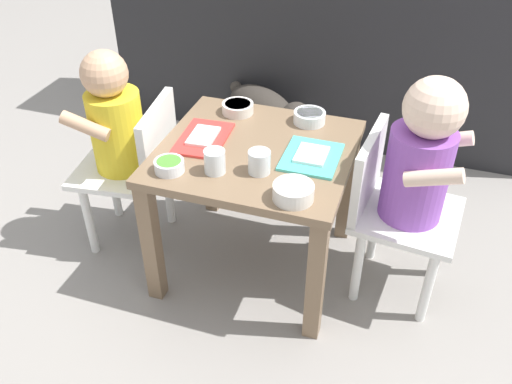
{
  "coord_description": "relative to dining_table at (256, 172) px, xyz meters",
  "views": [
    {
      "loc": [
        0.41,
        -1.24,
        1.24
      ],
      "look_at": [
        0.0,
        0.0,
        0.28
      ],
      "focal_mm": 38.43,
      "sensor_mm": 36.0,
      "label": 1
    }
  ],
  "objects": [
    {
      "name": "dining_table",
      "position": [
        0.0,
        0.0,
        0.0
      ],
      "size": [
        0.54,
        0.51,
        0.43
      ],
      "color": "#7A6047",
      "rests_on": "ground"
    },
    {
      "name": "veggie_bowl_far",
      "position": [
        0.16,
        -0.19,
        0.1
      ],
      "size": [
        0.1,
        0.1,
        0.04
      ],
      "color": "silver",
      "rests_on": "dining_table"
    },
    {
      "name": "cereal_bowl_left_side",
      "position": [
        -0.12,
        0.18,
        0.1
      ],
      "size": [
        0.1,
        0.1,
        0.03
      ],
      "color": "silver",
      "rests_on": "dining_table"
    },
    {
      "name": "water_cup_right",
      "position": [
        0.04,
        -0.11,
        0.11
      ],
      "size": [
        0.06,
        0.06,
        0.06
      ],
      "color": "white",
      "rests_on": "dining_table"
    },
    {
      "name": "water_cup_left",
      "position": [
        -0.07,
        -0.14,
        0.11
      ],
      "size": [
        0.06,
        0.06,
        0.06
      ],
      "color": "white",
      "rests_on": "dining_table"
    },
    {
      "name": "veggie_bowl_near",
      "position": [
        -0.18,
        -0.18,
        0.1
      ],
      "size": [
        0.08,
        0.08,
        0.03
      ],
      "color": "white",
      "rests_on": "dining_table"
    },
    {
      "name": "food_tray_right",
      "position": [
        0.16,
        0.0,
        0.09
      ],
      "size": [
        0.15,
        0.18,
        0.02
      ],
      "color": "#4CC6BC",
      "rests_on": "dining_table"
    },
    {
      "name": "seated_child_left",
      "position": [
        -0.43,
        -0.0,
        0.06
      ],
      "size": [
        0.31,
        0.31,
        0.67
      ],
      "color": "white",
      "rests_on": "ground"
    },
    {
      "name": "kitchen_cabinet_back",
      "position": [
        0.0,
        0.97,
        0.08
      ],
      "size": [
        1.81,
        0.37,
        0.86
      ],
      "primitive_type": "cube",
      "color": "#232326",
      "rests_on": "ground"
    },
    {
      "name": "ground_plane",
      "position": [
        0.0,
        0.0,
        -0.35
      ],
      "size": [
        7.0,
        7.0,
        0.0
      ],
      "primitive_type": "plane",
      "color": "gray"
    },
    {
      "name": "dog",
      "position": [
        -0.17,
        0.64,
        -0.15
      ],
      "size": [
        0.43,
        0.34,
        0.3
      ],
      "color": "#332D28",
      "rests_on": "ground"
    },
    {
      "name": "food_tray_left",
      "position": [
        -0.16,
        0.0,
        0.09
      ],
      "size": [
        0.14,
        0.21,
        0.02
      ],
      "color": "red",
      "rests_on": "dining_table"
    },
    {
      "name": "cereal_bowl_right_side",
      "position": [
        0.11,
        0.19,
        0.1
      ],
      "size": [
        0.1,
        0.1,
        0.04
      ],
      "color": "white",
      "rests_on": "dining_table"
    },
    {
      "name": "seated_child_right",
      "position": [
        0.43,
        0.03,
        0.09
      ],
      "size": [
        0.31,
        0.31,
        0.7
      ],
      "color": "white",
      "rests_on": "ground"
    }
  ]
}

